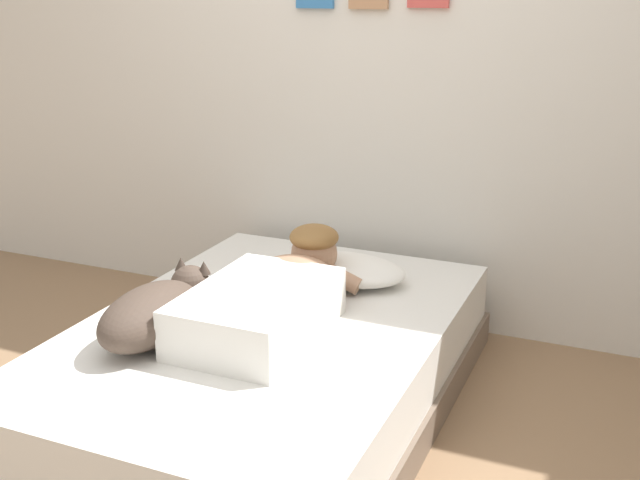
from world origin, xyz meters
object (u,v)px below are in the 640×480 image
Objects in this scene: pillow at (345,269)px; cell_phone at (310,312)px; dog at (156,311)px; bed at (265,368)px; coffee_cup at (312,289)px; person_lying at (275,294)px.

pillow is 0.36m from cell_phone.
pillow is at bearing 62.51° from dog.
bed is 13.71× the size of cell_phone.
cell_phone is (0.06, -0.14, -0.03)m from coffee_cup.
person_lying reaches higher than coffee_cup.
coffee_cup is (-0.06, -0.22, -0.02)m from pillow.
cell_phone is (0.12, 0.16, 0.19)m from bed.
coffee_cup is at bearing 58.21° from dog.
pillow is 4.16× the size of coffee_cup.
person_lying is at bearing 43.52° from dog.
person_lying is 0.27m from coffee_cup.
person_lying is at bearing -100.60° from pillow.
pillow is at bearing 79.40° from person_lying.
pillow is 3.71× the size of cell_phone.
cell_phone is (0.00, -0.36, -0.05)m from pillow.
dog is (-0.29, -0.26, 0.29)m from bed.
coffee_cup is at bearing 82.88° from person_lying.
bed is 0.49m from dog.
person_lying is 0.18m from cell_phone.
bed is 0.38m from coffee_cup.
pillow is 0.90× the size of dog.
person_lying reaches higher than bed.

